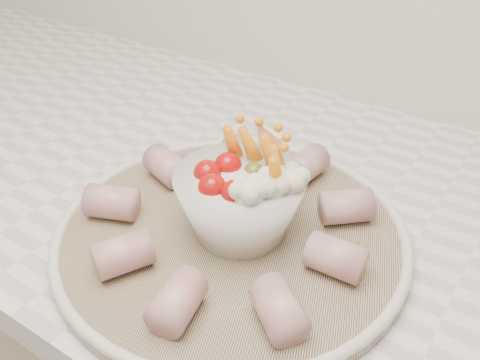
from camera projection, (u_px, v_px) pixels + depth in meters
The scene contains 3 objects.
serving_platter at pixel (231, 234), 0.59m from camera, with size 0.50×0.50×0.02m.
veggie_bowl at pixel (242, 199), 0.56m from camera, with size 0.14×0.14×0.11m.
cured_meat_rolls at pixel (231, 217), 0.57m from camera, with size 0.31×0.32×0.04m.
Camera 1 is at (0.26, 0.98, 1.31)m, focal length 40.00 mm.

